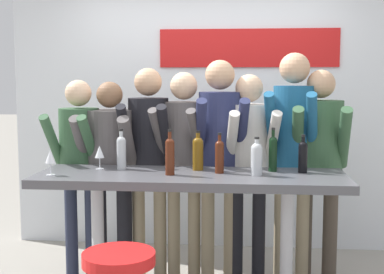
{
  "coord_description": "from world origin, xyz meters",
  "views": [
    {
      "loc": [
        0.35,
        -3.68,
        1.65
      ],
      "look_at": [
        0.0,
        0.1,
        1.23
      ],
      "focal_mm": 50.0,
      "sensor_mm": 36.0,
      "label": 1
    }
  ],
  "objects_px": {
    "person_center_left": "(148,148)",
    "person_right": "(249,154)",
    "person_left": "(110,159)",
    "wine_bottle_2": "(257,157)",
    "person_far_left": "(79,156)",
    "wine_bottle_0": "(170,154)",
    "person_center_right": "(220,145)",
    "wine_bottle_3": "(273,152)",
    "wine_bottle_4": "(220,155)",
    "wine_glass_0": "(100,153)",
    "wine_bottle_1": "(303,155)",
    "wine_glass_1": "(50,157)",
    "tasting_table": "(191,195)",
    "wine_bottle_6": "(121,151)",
    "wine_bottle_5": "(198,152)",
    "person_center": "(184,151)",
    "person_far_right": "(293,139)",
    "person_rightmost": "(319,152)"
  },
  "relations": [
    {
      "from": "wine_bottle_1",
      "to": "wine_bottle_5",
      "type": "xyz_separation_m",
      "value": [
        -0.75,
        0.04,
        0.01
      ]
    },
    {
      "from": "wine_bottle_3",
      "to": "wine_glass_0",
      "type": "relative_size",
      "value": 1.79
    },
    {
      "from": "person_far_right",
      "to": "wine_bottle_5",
      "type": "height_order",
      "value": "person_far_right"
    },
    {
      "from": "person_center_left",
      "to": "person_rightmost",
      "type": "relative_size",
      "value": 1.01
    },
    {
      "from": "person_far_left",
      "to": "wine_bottle_0",
      "type": "height_order",
      "value": "person_far_left"
    },
    {
      "from": "wine_bottle_5",
      "to": "wine_bottle_6",
      "type": "bearing_deg",
      "value": -178.98
    },
    {
      "from": "person_far_left",
      "to": "wine_glass_0",
      "type": "height_order",
      "value": "person_far_left"
    },
    {
      "from": "tasting_table",
      "to": "wine_bottle_2",
      "type": "xyz_separation_m",
      "value": [
        0.46,
        -0.01,
        0.27
      ]
    },
    {
      "from": "person_center_left",
      "to": "wine_bottle_5",
      "type": "xyz_separation_m",
      "value": [
        0.44,
        -0.43,
        0.03
      ]
    },
    {
      "from": "person_rightmost",
      "to": "wine_bottle_0",
      "type": "distance_m",
      "value": 1.28
    },
    {
      "from": "person_far_right",
      "to": "person_center_right",
      "type": "bearing_deg",
      "value": -163.92
    },
    {
      "from": "person_left",
      "to": "wine_glass_1",
      "type": "relative_size",
      "value": 9.17
    },
    {
      "from": "wine_bottle_4",
      "to": "tasting_table",
      "type": "bearing_deg",
      "value": -165.19
    },
    {
      "from": "tasting_table",
      "to": "wine_bottle_5",
      "type": "bearing_deg",
      "value": 77.12
    },
    {
      "from": "person_far_right",
      "to": "wine_bottle_6",
      "type": "distance_m",
      "value": 1.36
    },
    {
      "from": "person_left",
      "to": "wine_bottle_3",
      "type": "height_order",
      "value": "person_left"
    },
    {
      "from": "person_far_left",
      "to": "person_center_left",
      "type": "distance_m",
      "value": 0.57
    },
    {
      "from": "person_center",
      "to": "wine_glass_1",
      "type": "bearing_deg",
      "value": -128.35
    },
    {
      "from": "wine_bottle_0",
      "to": "wine_bottle_2",
      "type": "xyz_separation_m",
      "value": [
        0.6,
        0.04,
        -0.02
      ]
    },
    {
      "from": "tasting_table",
      "to": "person_rightmost",
      "type": "height_order",
      "value": "person_rightmost"
    },
    {
      "from": "person_left",
      "to": "person_far_right",
      "type": "xyz_separation_m",
      "value": [
        1.47,
        0.05,
        0.17
      ]
    },
    {
      "from": "wine_bottle_4",
      "to": "wine_bottle_5",
      "type": "xyz_separation_m",
      "value": [
        -0.16,
        0.11,
        0.0
      ]
    },
    {
      "from": "person_left",
      "to": "wine_bottle_2",
      "type": "xyz_separation_m",
      "value": [
        1.17,
        -0.54,
        0.11
      ]
    },
    {
      "from": "person_right",
      "to": "wine_bottle_0",
      "type": "relative_size",
      "value": 5.27
    },
    {
      "from": "person_far_left",
      "to": "person_left",
      "type": "height_order",
      "value": "person_far_left"
    },
    {
      "from": "wine_bottle_2",
      "to": "wine_bottle_6",
      "type": "bearing_deg",
      "value": 170.47
    },
    {
      "from": "person_center_left",
      "to": "person_right",
      "type": "distance_m",
      "value": 0.82
    },
    {
      "from": "person_left",
      "to": "wine_bottle_1",
      "type": "height_order",
      "value": "person_left"
    },
    {
      "from": "person_right",
      "to": "wine_bottle_5",
      "type": "bearing_deg",
      "value": -143.24
    },
    {
      "from": "person_center_left",
      "to": "wine_bottle_4",
      "type": "relative_size",
      "value": 6.04
    },
    {
      "from": "person_center_left",
      "to": "wine_bottle_3",
      "type": "bearing_deg",
      "value": -23.55
    },
    {
      "from": "wine_bottle_0",
      "to": "wine_bottle_4",
      "type": "height_order",
      "value": "wine_bottle_0"
    },
    {
      "from": "tasting_table",
      "to": "wine_glass_1",
      "type": "bearing_deg",
      "value": -171.32
    },
    {
      "from": "tasting_table",
      "to": "person_center",
      "type": "height_order",
      "value": "person_center"
    },
    {
      "from": "person_center_left",
      "to": "person_far_right",
      "type": "relative_size",
      "value": 0.94
    },
    {
      "from": "wine_bottle_0",
      "to": "person_center_right",
      "type": "bearing_deg",
      "value": 60.85
    },
    {
      "from": "person_center_left",
      "to": "wine_bottle_6",
      "type": "xyz_separation_m",
      "value": [
        -0.12,
        -0.44,
        0.03
      ]
    },
    {
      "from": "wine_bottle_4",
      "to": "wine_bottle_6",
      "type": "xyz_separation_m",
      "value": [
        -0.73,
        0.1,
        0.01
      ]
    },
    {
      "from": "person_left",
      "to": "wine_bottle_1",
      "type": "xyz_separation_m",
      "value": [
        1.49,
        -0.4,
        0.11
      ]
    },
    {
      "from": "tasting_table",
      "to": "person_right",
      "type": "bearing_deg",
      "value": 53.05
    },
    {
      "from": "wine_bottle_1",
      "to": "wine_glass_0",
      "type": "relative_size",
      "value": 1.54
    },
    {
      "from": "tasting_table",
      "to": "wine_glass_0",
      "type": "relative_size",
      "value": 12.3
    },
    {
      "from": "person_center_left",
      "to": "person_center_right",
      "type": "bearing_deg",
      "value": -6.36
    },
    {
      "from": "wine_bottle_1",
      "to": "wine_bottle_6",
      "type": "height_order",
      "value": "wine_bottle_6"
    },
    {
      "from": "tasting_table",
      "to": "person_center",
      "type": "xyz_separation_m",
      "value": [
        -0.11,
        0.58,
        0.23
      ]
    },
    {
      "from": "person_center_left",
      "to": "wine_glass_0",
      "type": "bearing_deg",
      "value": -121.01
    },
    {
      "from": "person_far_left",
      "to": "person_center_right",
      "type": "height_order",
      "value": "person_center_right"
    },
    {
      "from": "person_center_right",
      "to": "person_far_left",
      "type": "bearing_deg",
      "value": 173.42
    },
    {
      "from": "person_center_left",
      "to": "person_right",
      "type": "bearing_deg",
      "value": -3.1
    },
    {
      "from": "person_far_left",
      "to": "wine_bottle_5",
      "type": "distance_m",
      "value": 1.07
    }
  ]
}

